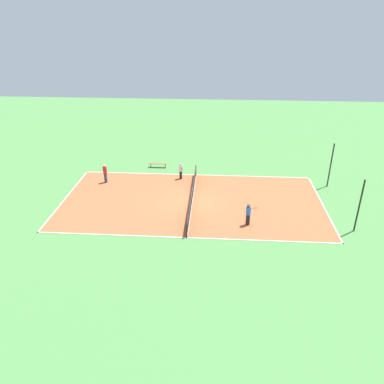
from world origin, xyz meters
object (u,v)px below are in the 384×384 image
player_coach_red (105,172)px  fence_post_back_left (331,165)px  player_far_white (181,170)px  tennis_ball_right_alley (210,178)px  player_near_blue (248,213)px  tennis_net (192,196)px  tennis_ball_left_sideline (329,241)px  fence_post_back_right (359,206)px  tennis_ball_midcourt (84,186)px  bench (158,164)px  tennis_ball_far_baseline (284,205)px

player_coach_red → fence_post_back_left: size_ratio=0.44×
player_far_white → tennis_ball_right_alley: bearing=-72.8°
player_near_blue → tennis_net: bearing=125.1°
tennis_ball_left_sideline → fence_post_back_right: size_ratio=0.02×
tennis_net → tennis_ball_midcourt: 10.40m
bench → player_coach_red: bearing=-137.0°
tennis_ball_left_sideline → player_coach_red: bearing=-115.3°
tennis_net → tennis_ball_left_sideline: tennis_net is taller
fence_post_back_left → fence_post_back_right: same height
tennis_ball_right_alley → tennis_ball_far_baseline: same height
tennis_net → bench: bearing=-151.4°
bench → tennis_ball_right_alley: 5.96m
bench → fence_post_back_left: 16.82m
tennis_ball_left_sideline → fence_post_back_right: fence_post_back_right is taller
player_far_white → tennis_ball_far_baseline: (4.78, 9.16, -0.86)m
fence_post_back_left → fence_post_back_right: 7.77m
tennis_net → player_near_blue: (3.56, 4.49, 0.52)m
player_far_white → player_near_blue: 10.09m
tennis_ball_midcourt → tennis_net: bearing=77.7°
player_near_blue → tennis_ball_left_sideline: player_near_blue is taller
player_coach_red → fence_post_back_right: (7.21, 20.72, 0.99)m
tennis_net → player_near_blue: size_ratio=6.30×
bench → tennis_ball_left_sideline: size_ratio=26.94×
tennis_ball_left_sideline → fence_post_back_right: (-1.54, 2.20, 2.02)m
player_far_white → fence_post_back_right: size_ratio=0.38×
tennis_ball_left_sideline → tennis_ball_far_baseline: bearing=-155.9°
player_coach_red → fence_post_back_right: size_ratio=0.44×
tennis_ball_far_baseline → bench: bearing=-122.6°
player_coach_red → tennis_ball_right_alley: bearing=104.3°
player_coach_red → tennis_ball_far_baseline: 16.56m
player_coach_red → bench: bearing=137.9°
tennis_ball_midcourt → fence_post_back_right: fence_post_back_right is taller
tennis_net → tennis_ball_far_baseline: (0.15, 7.76, -0.48)m
tennis_ball_left_sideline → tennis_ball_right_alley: bearing=-139.9°
bench → tennis_ball_far_baseline: size_ratio=26.94×
tennis_net → player_near_blue: player_near_blue is taller
tennis_ball_right_alley → fence_post_back_right: 14.20m
player_coach_red → tennis_ball_right_alley: 9.98m
tennis_ball_midcourt → bench: bearing=130.3°
tennis_ball_far_baseline → fence_post_back_left: bearing=131.5°
bench → fence_post_back_left: (3.51, 16.36, 1.69)m
bench → tennis_ball_left_sideline: bench is taller
player_near_blue → tennis_ball_far_baseline: (-3.41, 3.27, -1.00)m
tennis_ball_midcourt → fence_post_back_left: size_ratio=0.02×
tennis_net → tennis_ball_right_alley: size_ratio=165.57×
tennis_ball_right_alley → player_far_white: bearing=-83.6°
tennis_net → tennis_ball_far_baseline: 7.78m
player_coach_red → tennis_ball_right_alley: (-1.62, 9.79, -1.03)m
tennis_ball_right_alley → fence_post_back_left: fence_post_back_left is taller
tennis_net → player_far_white: 4.85m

